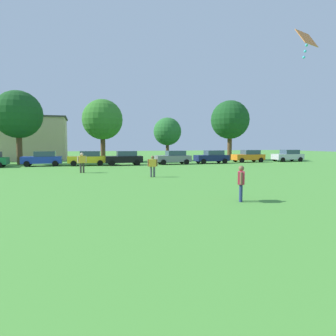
# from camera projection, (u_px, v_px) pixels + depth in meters

# --- Properties ---
(ground_plane) EXTENTS (160.00, 160.00, 0.00)m
(ground_plane) POSITION_uv_depth(u_px,v_px,m) (78.00, 172.00, 26.42)
(ground_plane) COLOR #4C9338
(adult_bystander) EXTENTS (0.50, 0.67, 1.57)m
(adult_bystander) POSITION_uv_depth(u_px,v_px,m) (241.00, 180.00, 13.02)
(adult_bystander) COLOR navy
(adult_bystander) RESTS_ON ground
(bystander_near_trees) EXTENTS (0.78, 0.51, 1.75)m
(bystander_near_trees) POSITION_uv_depth(u_px,v_px,m) (82.00, 161.00, 26.00)
(bystander_near_trees) COLOR #3F3833
(bystander_near_trees) RESTS_ON ground
(bystander_midfield) EXTENTS (0.76, 0.37, 1.62)m
(bystander_midfield) POSITION_uv_depth(u_px,v_px,m) (153.00, 164.00, 22.65)
(bystander_midfield) COLOR #4C4C51
(bystander_midfield) RESTS_ON ground
(kite) EXTENTS (1.03, 0.72, 1.04)m
(kite) POSITION_uv_depth(u_px,v_px,m) (306.00, 41.00, 11.09)
(kite) COLOR orange
(parked_car_blue_1) EXTENTS (4.30, 2.02, 1.68)m
(parked_car_blue_1) POSITION_uv_depth(u_px,v_px,m) (43.00, 159.00, 33.98)
(parked_car_blue_1) COLOR #1E38AD
(parked_car_blue_1) RESTS_ON ground
(parked_car_yellow_2) EXTENTS (4.30, 2.02, 1.68)m
(parked_car_yellow_2) POSITION_uv_depth(u_px,v_px,m) (88.00, 158.00, 34.86)
(parked_car_yellow_2) COLOR yellow
(parked_car_yellow_2) RESTS_ON ground
(parked_car_black_3) EXTENTS (4.30, 2.02, 1.68)m
(parked_car_black_3) POSITION_uv_depth(u_px,v_px,m) (125.00, 158.00, 35.36)
(parked_car_black_3) COLOR black
(parked_car_black_3) RESTS_ON ground
(parked_car_gray_4) EXTENTS (4.30, 2.02, 1.68)m
(parked_car_gray_4) POSITION_uv_depth(u_px,v_px,m) (174.00, 157.00, 37.04)
(parked_car_gray_4) COLOR slate
(parked_car_gray_4) RESTS_ON ground
(parked_car_navy_5) EXTENTS (4.30, 2.02, 1.68)m
(parked_car_navy_5) POSITION_uv_depth(u_px,v_px,m) (212.00, 157.00, 38.65)
(parked_car_navy_5) COLOR #141E4C
(parked_car_navy_5) RESTS_ON ground
(parked_car_orange_6) EXTENTS (4.30, 2.02, 1.68)m
(parked_car_orange_6) POSITION_uv_depth(u_px,v_px,m) (249.00, 156.00, 41.23)
(parked_car_orange_6) COLOR orange
(parked_car_orange_6) RESTS_ON ground
(parked_car_silver_7) EXTENTS (4.30, 2.02, 1.68)m
(parked_car_silver_7) POSITION_uv_depth(u_px,v_px,m) (288.00, 155.00, 42.85)
(parked_car_silver_7) COLOR silver
(parked_car_silver_7) RESTS_ON ground
(tree_left) EXTENTS (5.75, 5.75, 8.96)m
(tree_left) POSITION_uv_depth(u_px,v_px,m) (18.00, 115.00, 36.26)
(tree_left) COLOR brown
(tree_left) RESTS_ON ground
(tree_center) EXTENTS (5.56, 5.56, 8.66)m
(tree_center) POSITION_uv_depth(u_px,v_px,m) (103.00, 120.00, 41.31)
(tree_center) COLOR brown
(tree_center) RESTS_ON ground
(tree_right) EXTENTS (4.12, 4.12, 6.42)m
(tree_right) POSITION_uv_depth(u_px,v_px,m) (167.00, 132.00, 44.44)
(tree_right) COLOR brown
(tree_right) RESTS_ON ground
(tree_far_right) EXTENTS (5.87, 5.87, 9.15)m
(tree_far_right) POSITION_uv_depth(u_px,v_px,m) (230.00, 120.00, 45.92)
(tree_far_right) COLOR brown
(tree_far_right) RESTS_ON ground
(house_right) EXTENTS (10.60, 7.76, 6.66)m
(house_right) POSITION_uv_depth(u_px,v_px,m) (31.00, 139.00, 46.15)
(house_right) COLOR beige
(house_right) RESTS_ON ground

